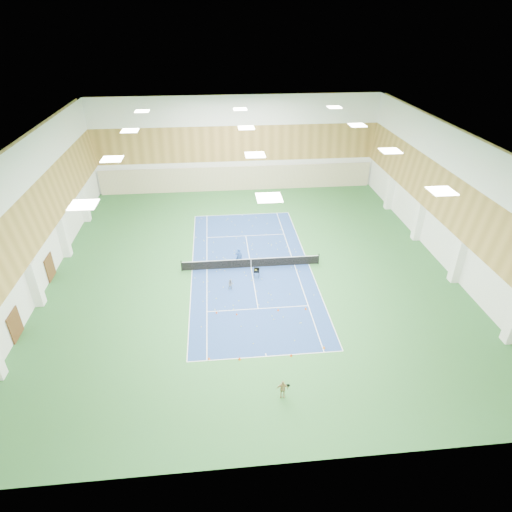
{
  "coord_description": "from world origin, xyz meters",
  "views": [
    {
      "loc": [
        -2.9,
        -33.9,
        21.02
      ],
      "look_at": [
        0.33,
        -1.37,
        2.0
      ],
      "focal_mm": 30.0,
      "sensor_mm": 36.0,
      "label": 1
    }
  ],
  "objects_px": {
    "coach": "(239,256)",
    "child_court": "(231,284)",
    "child_apron": "(282,389)",
    "ball_cart": "(257,273)",
    "tennis_net": "(251,262)"
  },
  "relations": [
    {
      "from": "coach",
      "to": "child_court",
      "type": "height_order",
      "value": "coach"
    },
    {
      "from": "child_apron",
      "to": "ball_cart",
      "type": "bearing_deg",
      "value": 94.7
    },
    {
      "from": "tennis_net",
      "to": "ball_cart",
      "type": "xyz_separation_m",
      "value": [
        0.35,
        -1.74,
        -0.11
      ]
    },
    {
      "from": "ball_cart",
      "to": "child_apron",
      "type": "bearing_deg",
      "value": -78.17
    },
    {
      "from": "tennis_net",
      "to": "child_court",
      "type": "height_order",
      "value": "tennis_net"
    },
    {
      "from": "tennis_net",
      "to": "child_apron",
      "type": "relative_size",
      "value": 9.85
    },
    {
      "from": "tennis_net",
      "to": "child_court",
      "type": "bearing_deg",
      "value": -121.12
    },
    {
      "from": "coach",
      "to": "ball_cart",
      "type": "height_order",
      "value": "coach"
    },
    {
      "from": "child_apron",
      "to": "ball_cart",
      "type": "relative_size",
      "value": 1.47
    },
    {
      "from": "coach",
      "to": "child_apron",
      "type": "relative_size",
      "value": 1.32
    },
    {
      "from": "child_court",
      "to": "coach",
      "type": "bearing_deg",
      "value": 73.76
    },
    {
      "from": "tennis_net",
      "to": "child_court",
      "type": "relative_size",
      "value": 12.93
    },
    {
      "from": "coach",
      "to": "ball_cart",
      "type": "distance_m",
      "value": 2.83
    },
    {
      "from": "ball_cart",
      "to": "child_court",
      "type": "bearing_deg",
      "value": -134.34
    },
    {
      "from": "tennis_net",
      "to": "ball_cart",
      "type": "relative_size",
      "value": 14.44
    }
  ]
}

